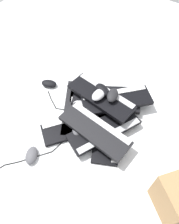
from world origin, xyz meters
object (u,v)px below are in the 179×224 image
at_px(keyboard_4, 106,99).
at_px(mouse_5, 102,89).
at_px(mouse_3, 32,155).
at_px(mouse_4, 78,128).
at_px(keyboard_3, 78,125).
at_px(keyboard_0, 108,130).
at_px(keyboard_2, 77,107).
at_px(keyboard_7, 117,100).
at_px(mouse_0, 113,95).
at_px(keyboard_5, 104,130).
at_px(keyboard_6, 95,130).
at_px(keyboard_1, 103,95).
at_px(mouse_2, 99,94).
at_px(mouse_1, 49,84).
at_px(mouse_6, 81,105).
at_px(keyboard_8, 101,96).

distance_m(keyboard_4, mouse_5, 0.10).
relative_size(mouse_3, mouse_4, 1.00).
bearing_deg(keyboard_3, keyboard_0, 23.69).
distance_m(keyboard_2, keyboard_3, 0.14).
relative_size(keyboard_7, mouse_0, 3.86).
bearing_deg(keyboard_5, keyboard_6, -126.50).
relative_size(keyboard_3, mouse_0, 4.01).
bearing_deg(keyboard_0, keyboard_6, -124.61).
height_order(keyboard_1, mouse_3, mouse_3).
distance_m(keyboard_1, mouse_5, 0.14).
relative_size(keyboard_0, mouse_5, 4.19).
bearing_deg(keyboard_6, mouse_3, -125.12).
bearing_deg(mouse_2, keyboard_2, -51.73).
bearing_deg(keyboard_4, mouse_3, -104.39).
height_order(keyboard_0, keyboard_3, same).
bearing_deg(keyboard_3, mouse_3, -107.20).
distance_m(keyboard_1, mouse_1, 0.39).
relative_size(keyboard_0, keyboard_3, 1.04).
height_order(keyboard_1, mouse_2, mouse_2).
bearing_deg(mouse_4, mouse_3, -42.04).
relative_size(keyboard_7, mouse_6, 3.86).
bearing_deg(mouse_1, keyboard_6, 141.62).
relative_size(keyboard_7, mouse_3, 3.86).
height_order(keyboard_2, keyboard_6, keyboard_6).
bearing_deg(keyboard_3, mouse_5, 84.46).
xyz_separation_m(keyboard_7, mouse_3, (-0.21, -0.58, -0.05)).
distance_m(keyboard_6, mouse_1, 0.52).
bearing_deg(keyboard_6, keyboard_8, 113.88).
height_order(keyboard_0, keyboard_1, same).
distance_m(keyboard_4, mouse_4, 0.29).
relative_size(keyboard_1, keyboard_7, 1.07).
relative_size(keyboard_5, mouse_5, 4.20).
height_order(keyboard_1, keyboard_4, keyboard_4).
bearing_deg(mouse_2, keyboard_5, 47.05).
distance_m(mouse_0, mouse_5, 0.08).
height_order(keyboard_4, keyboard_6, keyboard_6).
bearing_deg(keyboard_5, mouse_0, 108.51).
relative_size(keyboard_2, keyboard_5, 0.98).
xyz_separation_m(mouse_2, mouse_5, (-0.00, 0.05, 0.00)).
height_order(keyboard_5, mouse_2, mouse_2).
distance_m(keyboard_2, mouse_6, 0.05).
bearing_deg(keyboard_8, keyboard_0, -43.46).
height_order(mouse_1, mouse_3, same).
distance_m(keyboard_3, mouse_5, 0.27).
xyz_separation_m(keyboard_3, mouse_0, (0.10, 0.23, 0.13)).
height_order(keyboard_6, mouse_6, keyboard_6).
xyz_separation_m(keyboard_0, mouse_0, (-0.08, 0.16, 0.13)).
xyz_separation_m(keyboard_4, mouse_1, (-0.42, -0.09, -0.02)).
xyz_separation_m(keyboard_6, mouse_4, (-0.10, -0.03, -0.02)).
xyz_separation_m(keyboard_7, mouse_2, (-0.09, -0.07, 0.07)).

